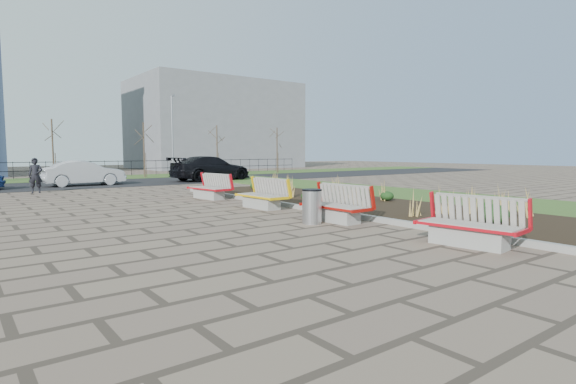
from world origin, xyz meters
TOP-DOWN VIEW (x-y plane):
  - ground at (0.00, 0.00)m, footprint 120.00×120.00m
  - planting_bed at (6.25, 5.00)m, footprint 4.50×18.00m
  - planting_curb at (3.92, 5.00)m, footprint 0.16×18.00m
  - grass_verge_near at (11.00, 5.00)m, footprint 5.00×38.00m
  - grass_verge_far at (0.00, 28.00)m, footprint 80.00×5.00m
  - road at (0.00, 22.00)m, footprint 80.00×7.00m
  - bench_a at (3.00, -1.17)m, footprint 1.16×2.20m
  - bench_b at (3.00, 2.87)m, footprint 0.95×2.12m
  - bench_c at (3.00, 6.52)m, footprint 0.97×2.13m
  - bench_d at (3.00, 10.40)m, footprint 1.14×2.19m
  - litter_bin at (2.29, 2.97)m, footprint 0.52×0.52m
  - pedestrian at (-2.26, 17.55)m, footprint 0.69×0.54m
  - car_silver at (0.60, 20.90)m, footprint 4.29×1.55m
  - car_black at (8.38, 20.59)m, footprint 5.71×2.80m
  - tree_c at (0.00, 26.50)m, footprint 1.40×1.40m
  - tree_d at (6.00, 26.50)m, footprint 1.40×1.40m
  - tree_e at (12.00, 26.50)m, footprint 1.40×1.40m
  - tree_f at (18.00, 26.50)m, footprint 1.40×1.40m
  - lamp_east at (8.00, 26.00)m, footprint 0.24×0.60m
  - railing_fence at (0.00, 29.50)m, footprint 44.00×0.10m
  - building_grey at (20.00, 42.00)m, footprint 18.00×12.00m

SIDE VIEW (x-z plane):
  - ground at x=0.00m, z-range 0.00..0.00m
  - road at x=0.00m, z-range 0.00..0.02m
  - grass_verge_near at x=11.00m, z-range 0.00..0.04m
  - grass_verge_far at x=0.00m, z-range 0.00..0.04m
  - planting_bed at x=6.25m, z-range 0.00..0.10m
  - planting_curb at x=3.92m, z-range 0.00..0.15m
  - litter_bin at x=2.29m, z-range 0.00..0.91m
  - bench_a at x=3.00m, z-range 0.00..1.00m
  - bench_b at x=3.00m, z-range 0.00..1.00m
  - bench_c at x=3.00m, z-range 0.00..1.00m
  - bench_d at x=3.00m, z-range 0.00..1.00m
  - railing_fence at x=0.00m, z-range 0.04..1.24m
  - car_silver at x=0.60m, z-range 0.02..1.43m
  - car_black at x=8.38m, z-range 0.02..1.62m
  - pedestrian at x=-2.26m, z-range 0.00..1.64m
  - tree_c at x=0.00m, z-range 0.04..4.04m
  - tree_d at x=6.00m, z-range 0.04..4.04m
  - tree_e at x=12.00m, z-range 0.04..4.04m
  - tree_f at x=18.00m, z-range 0.04..4.04m
  - lamp_east at x=8.00m, z-range 0.04..6.04m
  - building_grey at x=20.00m, z-range 0.00..10.00m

